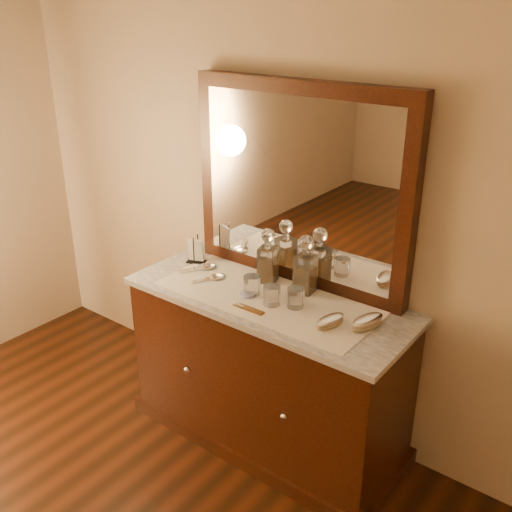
% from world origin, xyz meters
% --- Properties ---
extents(dresser_cabinet, '(1.40, 0.55, 0.82)m').
position_xyz_m(dresser_cabinet, '(0.00, 1.96, 0.41)').
color(dresser_cabinet, black).
rests_on(dresser_cabinet, floor).
extents(dresser_plinth, '(1.46, 0.59, 0.08)m').
position_xyz_m(dresser_plinth, '(0.00, 1.96, 0.04)').
color(dresser_plinth, black).
rests_on(dresser_plinth, floor).
extents(knob_left, '(0.04, 0.04, 0.04)m').
position_xyz_m(knob_left, '(-0.30, 1.67, 0.45)').
color(knob_left, silver).
rests_on(knob_left, dresser_cabinet).
extents(knob_right, '(0.04, 0.04, 0.04)m').
position_xyz_m(knob_right, '(0.30, 1.67, 0.45)').
color(knob_right, silver).
rests_on(knob_right, dresser_cabinet).
extents(marble_top, '(1.44, 0.59, 0.03)m').
position_xyz_m(marble_top, '(0.00, 1.96, 0.83)').
color(marble_top, white).
rests_on(marble_top, dresser_cabinet).
extents(mirror_frame, '(1.20, 0.08, 1.00)m').
position_xyz_m(mirror_frame, '(0.00, 2.20, 1.35)').
color(mirror_frame, black).
rests_on(mirror_frame, marble_top).
extents(mirror_glass, '(1.06, 0.01, 0.86)m').
position_xyz_m(mirror_glass, '(0.00, 2.17, 1.35)').
color(mirror_glass, white).
rests_on(mirror_glass, marble_top).
extents(lace_runner, '(1.10, 0.45, 0.00)m').
position_xyz_m(lace_runner, '(0.00, 1.94, 0.85)').
color(lace_runner, white).
rests_on(lace_runner, marble_top).
extents(pin_dish, '(0.09, 0.09, 0.01)m').
position_xyz_m(pin_dish, '(-0.08, 1.90, 0.86)').
color(pin_dish, white).
rests_on(pin_dish, lace_runner).
extents(comb, '(0.17, 0.03, 0.01)m').
position_xyz_m(comb, '(0.01, 1.79, 0.86)').
color(comb, brown).
rests_on(comb, lace_runner).
extents(napkin_rack, '(0.12, 0.09, 0.16)m').
position_xyz_m(napkin_rack, '(-0.55, 2.04, 0.91)').
color(napkin_rack, black).
rests_on(napkin_rack, marble_top).
extents(decanter_left, '(0.11, 0.11, 0.29)m').
position_xyz_m(decanter_left, '(-0.10, 2.08, 0.96)').
color(decanter_left, brown).
rests_on(decanter_left, lace_runner).
extents(decanter_right, '(0.10, 0.10, 0.30)m').
position_xyz_m(decanter_right, '(0.12, 2.10, 0.97)').
color(decanter_right, brown).
rests_on(decanter_right, lace_runner).
extents(brush_near, '(0.10, 0.17, 0.04)m').
position_xyz_m(brush_near, '(0.39, 1.89, 0.88)').
color(brush_near, tan).
rests_on(brush_near, lace_runner).
extents(brush_far, '(0.12, 0.19, 0.05)m').
position_xyz_m(brush_far, '(0.52, 1.98, 0.88)').
color(brush_far, tan).
rests_on(brush_far, lace_runner).
extents(hand_mirror_outer, '(0.15, 0.21, 0.02)m').
position_xyz_m(hand_mirror_outer, '(-0.46, 2.00, 0.86)').
color(hand_mirror_outer, silver).
rests_on(hand_mirror_outer, lace_runner).
extents(hand_mirror_inner, '(0.12, 0.19, 0.02)m').
position_xyz_m(hand_mirror_inner, '(-0.34, 1.94, 0.86)').
color(hand_mirror_inner, silver).
rests_on(hand_mirror_inner, lace_runner).
extents(tumblers, '(0.33, 0.13, 0.09)m').
position_xyz_m(tumblers, '(0.05, 1.92, 0.90)').
color(tumblers, white).
rests_on(tumblers, lace_runner).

